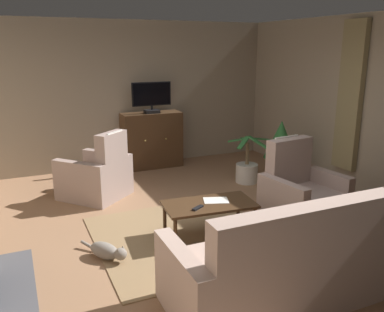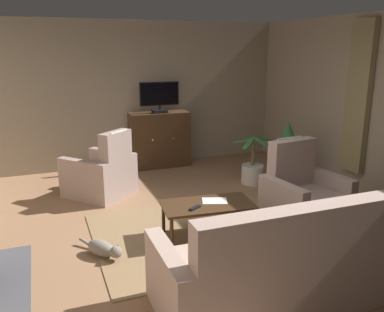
{
  "view_description": "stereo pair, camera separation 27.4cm",
  "coord_description": "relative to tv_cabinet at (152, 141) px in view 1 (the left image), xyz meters",
  "views": [
    {
      "loc": [
        -2.0,
        -4.15,
        2.24
      ],
      "look_at": [
        0.02,
        0.38,
        0.91
      ],
      "focal_mm": 38.03,
      "sensor_mm": 36.0,
      "label": 1
    },
    {
      "loc": [
        -1.75,
        -4.26,
        2.24
      ],
      "look_at": [
        0.02,
        0.38,
        0.91
      ],
      "focal_mm": 38.03,
      "sensor_mm": 36.0,
      "label": 2
    }
  ],
  "objects": [
    {
      "name": "coffee_table",
      "position": [
        -0.33,
        -3.14,
        -0.12
      ],
      "size": [
        1.14,
        0.67,
        0.43
      ],
      "color": "#422B19",
      "rests_on": "ground_plane"
    },
    {
      "name": "armchair_angled_to_table",
      "position": [
        1.03,
        -3.17,
        -0.17
      ],
      "size": [
        1.05,
        0.94,
        1.08
      ],
      "color": "#A3897F",
      "rests_on": "ground_plane"
    },
    {
      "name": "folded_newspaper",
      "position": [
        -0.22,
        -3.1,
        -0.08
      ],
      "size": [
        0.36,
        0.31,
        0.01
      ],
      "primitive_type": "cube",
      "rotation": [
        0.0,
        0.0,
        -0.35
      ],
      "color": "silver",
      "rests_on": "coffee_table"
    },
    {
      "name": "potted_plant_small_fern_corner",
      "position": [
        1.77,
        -1.66,
        0.09
      ],
      "size": [
        0.57,
        0.57,
        1.04
      ],
      "color": "slate",
      "rests_on": "ground_plane"
    },
    {
      "name": "armchair_near_window",
      "position": [
        -1.3,
        -1.23,
        -0.17
      ],
      "size": [
        1.2,
        1.21,
        1.06
      ],
      "color": "#A3897F",
      "rests_on": "ground_plane"
    },
    {
      "name": "potted_plant_leafy_by_curtain",
      "position": [
        1.18,
        -1.55,
        -0.3
      ],
      "size": [
        0.83,
        0.83,
        0.81
      ],
      "color": "beige",
      "rests_on": "ground_plane"
    },
    {
      "name": "sofa_floral",
      "position": [
        -0.24,
        -4.59,
        -0.17
      ],
      "size": [
        2.19,
        0.93,
        1.03
      ],
      "color": "#BC9E8E",
      "rests_on": "ground_plane"
    },
    {
      "name": "tv_cabinet",
      "position": [
        0.0,
        0.0,
        0.0
      ],
      "size": [
        1.13,
        0.47,
        1.05
      ],
      "color": "black",
      "rests_on": "ground_plane"
    },
    {
      "name": "television",
      "position": [
        -0.0,
        -0.05,
        0.86
      ],
      "size": [
        0.74,
        0.2,
        0.57
      ],
      "color": "black",
      "rests_on": "tv_cabinet"
    },
    {
      "name": "wall_back",
      "position": [
        -0.38,
        0.35,
        0.86
      ],
      "size": [
        6.33,
        0.1,
        2.74
      ],
      "primitive_type": "cube",
      "color": "gray",
      "rests_on": "ground_plane"
    },
    {
      "name": "rug_central",
      "position": [
        -0.62,
        -3.05,
        -0.5
      ],
      "size": [
        2.08,
        2.08,
        0.01
      ],
      "primitive_type": "cube",
      "color": "#8E704C",
      "rests_on": "ground_plane"
    },
    {
      "name": "cat",
      "position": [
        -1.6,
        -3.2,
        -0.41
      ],
      "size": [
        0.41,
        0.63,
        0.2
      ],
      "color": "gray",
      "rests_on": "ground_plane"
    },
    {
      "name": "curtain_panel_far",
      "position": [
        2.42,
        -2.48,
        1.0
      ],
      "size": [
        0.1,
        0.44,
        2.3
      ],
      "primitive_type": "cube",
      "color": "#8E7F56"
    },
    {
      "name": "tv_remote",
      "position": [
        -0.53,
        -3.24,
        -0.07
      ],
      "size": [
        0.17,
        0.13,
        0.02
      ],
      "primitive_type": "cube",
      "rotation": [
        0.0,
        0.0,
        3.66
      ],
      "color": "black",
      "rests_on": "coffee_table"
    },
    {
      "name": "ground_plane",
      "position": [
        -0.38,
        -3.09,
        -0.52
      ],
      "size": [
        6.33,
        7.37,
        0.04
      ],
      "primitive_type": "cube",
      "color": "#936B4C"
    }
  ]
}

